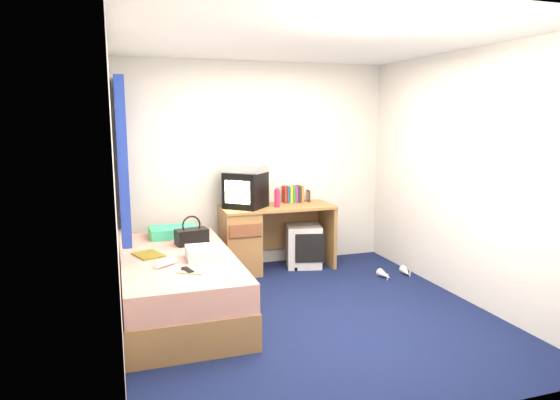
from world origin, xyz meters
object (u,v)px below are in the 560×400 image
object	(u,v)px
handbag	(192,236)
colour_swatch_fan	(190,273)
vcr	(245,169)
pillow	(174,232)
crt_tv	(245,190)
magazine	(148,255)
remote_control	(188,270)
bed	(179,284)
white_heels	(396,273)
aerosol_can	(265,199)
desk	(254,236)
towel	(205,253)
storage_cube	(303,246)
pink_water_bottle	(277,199)
picture_frame	(308,196)
water_bottle	(165,262)

from	to	relation	value
handbag	colour_swatch_fan	size ratio (longest dim) A/B	1.50
vcr	handbag	xyz separation A→B (m)	(-0.72, -0.66, -0.57)
pillow	vcr	xyz separation A→B (m)	(0.85, 0.29, 0.60)
crt_tv	handbag	distance (m)	1.02
magazine	remote_control	world-z (taller)	remote_control
bed	white_heels	size ratio (longest dim) A/B	4.97
aerosol_can	handbag	size ratio (longest dim) A/B	0.50
bed	magazine	distance (m)	0.38
desk	remote_control	world-z (taller)	desk
remote_control	towel	bearing A→B (deg)	43.95
pillow	crt_tv	distance (m)	0.96
towel	colour_swatch_fan	size ratio (longest dim) A/B	1.49
magazine	storage_cube	bearing A→B (deg)	26.33
pillow	white_heels	size ratio (longest dim) A/B	1.21
vcr	pink_water_bottle	size ratio (longest dim) A/B	2.24
picture_frame	water_bottle	xyz separation A→B (m)	(-1.85, -1.45, -0.24)
desk	aerosol_can	xyz separation A→B (m)	(0.15, 0.05, 0.43)
aerosol_can	magazine	world-z (taller)	aerosol_can
storage_cube	remote_control	size ratio (longest dim) A/B	3.12
picture_frame	water_bottle	distance (m)	2.37
storage_cube	water_bottle	xyz separation A→B (m)	(-1.73, -1.29, 0.33)
desk	aerosol_can	bearing A→B (deg)	18.93
desk	pink_water_bottle	distance (m)	0.52
picture_frame	water_bottle	world-z (taller)	picture_frame
vcr	towel	distance (m)	1.49
handbag	white_heels	xyz separation A→B (m)	(2.24, -0.09, -0.58)
aerosol_can	white_heels	world-z (taller)	aerosol_can
desk	storage_cube	distance (m)	0.62
desk	white_heels	size ratio (longest dim) A/B	3.23
pink_water_bottle	towel	bearing A→B (deg)	-132.95
crt_tv	aerosol_can	size ratio (longest dim) A/B	3.35
crt_tv	vcr	size ratio (longest dim) A/B	1.26
colour_swatch_fan	desk	bearing A→B (deg)	58.35
storage_cube	handbag	xyz separation A→B (m)	(-1.41, -0.64, 0.37)
colour_swatch_fan	bed	bearing A→B (deg)	92.75
aerosol_can	white_heels	bearing A→B (deg)	-31.55
water_bottle	colour_swatch_fan	size ratio (longest dim) A/B	0.91
desk	vcr	bearing A→B (deg)	177.66
aerosol_can	colour_swatch_fan	bearing A→B (deg)	-124.55
storage_cube	crt_tv	distance (m)	0.99
remote_control	aerosol_can	bearing A→B (deg)	40.12
water_bottle	picture_frame	bearing A→B (deg)	38.07
magazine	remote_control	xyz separation A→B (m)	(0.27, -0.58, 0.00)
aerosol_can	magazine	xyz separation A→B (m)	(-1.39, -0.98, -0.28)
handbag	remote_control	distance (m)	0.87
towel	colour_swatch_fan	world-z (taller)	towel
magazine	remote_control	distance (m)	0.64
colour_swatch_fan	white_heels	bearing A→B (deg)	19.01
aerosol_can	picture_frame	bearing A→B (deg)	9.55
bed	water_bottle	size ratio (longest dim) A/B	10.00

